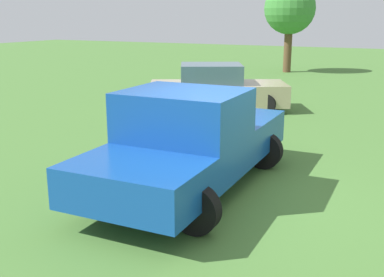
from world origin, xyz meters
TOP-DOWN VIEW (x-y plane):
  - ground_plane at (0.00, 0.00)m, footprint 80.00×80.00m
  - pickup_truck at (-0.79, -0.05)m, footprint 2.41×5.08m
  - sedan_near at (-3.28, 6.84)m, footprint 4.69×3.58m
  - tree_back_right at (-4.06, 18.16)m, footprint 2.67×2.67m

SIDE VIEW (x-z plane):
  - ground_plane at x=0.00m, z-range 0.00..0.00m
  - sedan_near at x=-3.28m, z-range -0.06..1.41m
  - pickup_truck at x=-0.79m, z-range 0.02..1.80m
  - tree_back_right at x=-4.06m, z-range 0.95..5.61m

